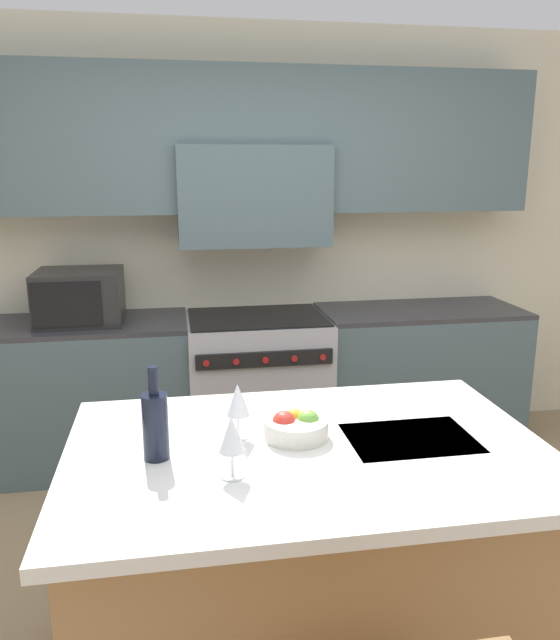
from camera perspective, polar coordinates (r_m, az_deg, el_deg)
back_cabinetry at (r=4.06m, az=-2.74°, el=10.56°), size 10.00×0.46×2.70m
back_counter at (r=4.04m, az=-2.11°, el=-5.92°), size 3.49×0.62×0.92m
range_stove at (r=4.02m, az=-2.07°, el=-6.04°), size 0.87×0.70×0.92m
microwave at (r=3.88m, az=-17.84°, el=2.04°), size 0.49×0.43×0.31m
kitchen_island at (r=2.39m, az=2.47°, el=-21.18°), size 1.63×1.08×0.91m
wine_bottle at (r=2.07m, az=-11.33°, el=-9.32°), size 0.08×0.08×0.31m
wine_glass_near at (r=1.91m, az=-4.44°, el=-10.52°), size 0.08×0.08×0.20m
wine_glass_far at (r=2.17m, az=-3.89°, el=-7.43°), size 0.08×0.08×0.20m
fruit_bowl at (r=2.21m, az=1.45°, el=-9.67°), size 0.23×0.23×0.10m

